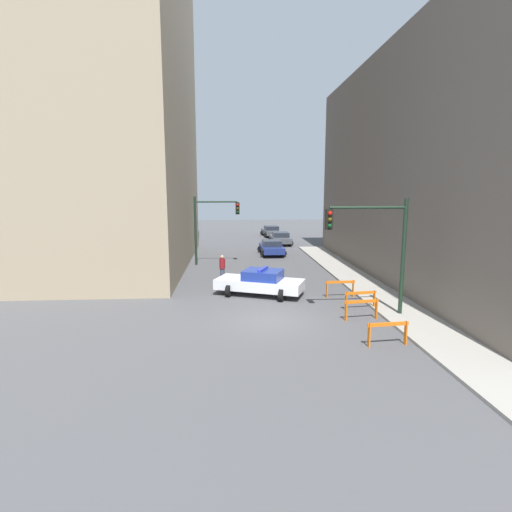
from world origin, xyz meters
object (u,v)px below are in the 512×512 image
at_px(parked_car_mid, 280,238).
at_px(barrier_back, 360,297).
at_px(barrier_mid, 361,306).
at_px(traffic_light_near, 378,239).
at_px(parked_car_far, 271,231).
at_px(parked_car_near, 272,247).
at_px(barrier_front, 388,330).
at_px(police_car, 260,282).
at_px(pedestrian_crossing, 222,268).
at_px(traffic_light_far, 210,220).
at_px(barrier_corner, 340,286).

relative_size(parked_car_mid, barrier_back, 2.72).
distance_m(parked_car_mid, barrier_mid, 24.76).
bearing_deg(parked_car_mid, barrier_mid, -90.44).
bearing_deg(traffic_light_near, parked_car_far, 92.58).
relative_size(parked_car_near, barrier_front, 2.71).
distance_m(police_car, pedestrian_crossing, 4.10).
xyz_separation_m(traffic_light_near, traffic_light_far, (-8.03, 13.30, -0.13)).
bearing_deg(pedestrian_crossing, barrier_corner, 67.35).
relative_size(traffic_light_far, barrier_front, 3.25).
bearing_deg(barrier_corner, barrier_mid, -91.50).
xyz_separation_m(parked_car_far, barrier_mid, (0.65, -32.11, -0.06)).
bearing_deg(barrier_corner, pedestrian_crossing, 146.36).
bearing_deg(traffic_light_near, parked_car_mid, 92.87).
height_order(traffic_light_far, pedestrian_crossing, traffic_light_far).
distance_m(parked_car_near, parked_car_mid, 6.84).
xyz_separation_m(police_car, barrier_corner, (4.22, -0.71, -0.11)).
bearing_deg(traffic_light_near, parked_car_near, 99.18).
height_order(parked_car_near, barrier_back, parked_car_near).
bearing_deg(traffic_light_far, pedestrian_crossing, -80.09).
xyz_separation_m(traffic_light_far, barrier_corner, (7.35, -9.96, -2.78)).
relative_size(parked_car_near, barrier_corner, 2.71).
relative_size(parked_car_mid, barrier_corner, 2.71).
relative_size(traffic_light_far, pedestrian_crossing, 3.13).
distance_m(parked_car_far, barrier_corner, 28.36).
relative_size(traffic_light_near, parked_car_near, 1.20).
height_order(parked_car_near, barrier_corner, parked_car_near).
relative_size(traffic_light_far, barrier_back, 3.26).
bearing_deg(parked_car_mid, barrier_back, -89.29).
height_order(traffic_light_far, barrier_front, traffic_light_far).
xyz_separation_m(police_car, parked_car_near, (2.05, 13.63, -0.05)).
relative_size(parked_car_mid, parked_car_far, 0.98).
distance_m(police_car, parked_car_far, 27.85).
bearing_deg(barrier_front, pedestrian_crossing, 119.52).
xyz_separation_m(parked_car_near, barrier_front, (2.06, -21.13, -0.06)).
distance_m(parked_car_near, barrier_back, 16.83).
distance_m(police_car, barrier_front, 8.55).
height_order(police_car, parked_car_far, police_car).
distance_m(traffic_light_far, barrier_back, 14.74).
height_order(traffic_light_near, parked_car_near, traffic_light_near).
xyz_separation_m(parked_car_far, barrier_back, (1.09, -30.64, -0.06)).
height_order(police_car, parked_car_mid, police_car).
relative_size(barrier_front, barrier_back, 1.00).
bearing_deg(pedestrian_crossing, traffic_light_near, 53.92).
relative_size(pedestrian_crossing, barrier_mid, 1.04).
bearing_deg(parked_car_mid, pedestrian_crossing, -110.56).
distance_m(parked_car_mid, barrier_front, 27.77).
xyz_separation_m(traffic_light_far, police_car, (3.12, -9.25, -2.67)).
relative_size(parked_car_near, barrier_back, 2.72).
xyz_separation_m(parked_car_far, pedestrian_crossing, (-5.60, -24.12, 0.19)).
xyz_separation_m(traffic_light_far, barrier_front, (7.23, -16.74, -2.78)).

